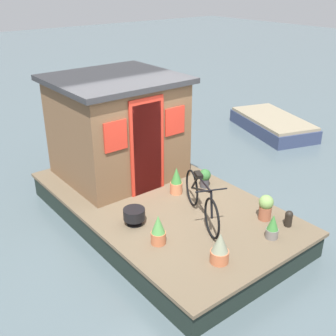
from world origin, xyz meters
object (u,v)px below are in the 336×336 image
at_px(potted_plant_ivy, 220,249).
at_px(charcoal_grill, 134,214).
at_px(dinghy_boat, 273,124).
at_px(houseboat_cabin, 117,127).
at_px(potted_plant_thyme, 205,177).
at_px(potted_plant_geranium, 176,181).
at_px(mooring_bollard, 289,218).
at_px(bicycle, 201,200).
at_px(potted_plant_basil, 158,230).
at_px(potted_plant_succulent, 266,207).
at_px(potted_plant_fern, 273,227).

xyz_separation_m(potted_plant_ivy, charcoal_grill, (1.55, 0.39, -0.04)).
bearing_deg(potted_plant_ivy, dinghy_boat, -57.35).
relative_size(houseboat_cabin, potted_plant_thyme, 6.44).
height_order(potted_plant_geranium, mooring_bollard, potted_plant_geranium).
distance_m(potted_plant_thyme, dinghy_boat, 4.98).
xyz_separation_m(houseboat_cabin, bicycle, (-2.32, -0.11, -0.64)).
xyz_separation_m(potted_plant_basil, dinghy_boat, (2.92, -6.35, -0.48)).
bearing_deg(dinghy_boat, mooring_bollard, 130.96).
height_order(potted_plant_basil, mooring_bollard, potted_plant_basil).
distance_m(potted_plant_thyme, charcoal_grill, 1.82).
xyz_separation_m(potted_plant_succulent, charcoal_grill, (1.20, 1.79, -0.05)).
bearing_deg(potted_plant_thyme, potted_plant_fern, 169.62).
bearing_deg(potted_plant_fern, potted_plant_thyme, -10.38).
relative_size(potted_plant_thyme, potted_plant_succulent, 0.82).
relative_size(potted_plant_fern, mooring_bollard, 1.47).
height_order(houseboat_cabin, potted_plant_fern, houseboat_cabin).
bearing_deg(charcoal_grill, houseboat_cabin, -25.37).
bearing_deg(potted_plant_succulent, potted_plant_geranium, 19.82).
height_order(potted_plant_ivy, charcoal_grill, potted_plant_ivy).
bearing_deg(houseboat_cabin, potted_plant_succulent, -162.33).
xyz_separation_m(potted_plant_thyme, mooring_bollard, (-1.84, -0.13, -0.05)).
bearing_deg(potted_plant_fern, charcoal_grill, 41.68).
relative_size(potted_plant_basil, charcoal_grill, 1.36).
height_order(potted_plant_ivy, potted_plant_succulent, potted_plant_ivy).
relative_size(mooring_bollard, dinghy_boat, 0.09).
bearing_deg(houseboat_cabin, bicycle, -177.16).
relative_size(potted_plant_thyme, potted_plant_geranium, 0.70).
height_order(potted_plant_thyme, charcoal_grill, potted_plant_thyme).
height_order(potted_plant_thyme, potted_plant_succulent, potted_plant_succulent).
xyz_separation_m(houseboat_cabin, mooring_bollard, (-3.35, -1.08, -0.85)).
height_order(bicycle, potted_plant_geranium, bicycle).
bearing_deg(dinghy_boat, potted_plant_succulent, 127.27).
relative_size(potted_plant_ivy, potted_plant_basil, 0.98).
relative_size(bicycle, potted_plant_thyme, 4.28).
xyz_separation_m(potted_plant_thyme, potted_plant_fern, (-1.90, 0.35, -0.01)).
height_order(potted_plant_succulent, charcoal_grill, potted_plant_succulent).
relative_size(houseboat_cabin, potted_plant_ivy, 4.91).
bearing_deg(potted_plant_fern, bicycle, 24.49).
bearing_deg(dinghy_boat, houseboat_cabin, 95.05).
relative_size(houseboat_cabin, bicycle, 1.51).
bearing_deg(potted_plant_basil, potted_plant_ivy, -155.87).
bearing_deg(mooring_bollard, bicycle, 43.20).
bearing_deg(potted_plant_thyme, potted_plant_ivy, 142.36).
distance_m(mooring_bollard, dinghy_boat, 5.87).
distance_m(charcoal_grill, mooring_bollard, 2.49).
height_order(bicycle, potted_plant_basil, bicycle).
height_order(potted_plant_geranium, potted_plant_ivy, potted_plant_geranium).
height_order(houseboat_cabin, dinghy_boat, houseboat_cabin).
height_order(potted_plant_succulent, mooring_bollard, potted_plant_succulent).
bearing_deg(mooring_bollard, potted_plant_succulent, 19.78).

